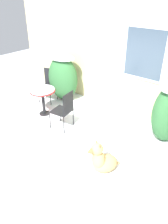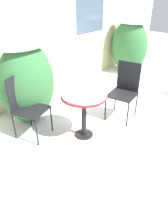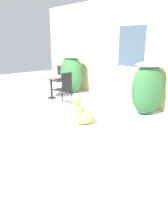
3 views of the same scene
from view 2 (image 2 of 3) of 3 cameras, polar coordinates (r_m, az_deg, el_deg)
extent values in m
plane|color=silver|center=(4.52, 17.17, -0.13)|extent=(16.00, 16.00, 0.00)
cube|color=#D1BC84|center=(5.20, -3.94, 24.18)|extent=(8.00, 0.06, 3.27)
cube|color=silver|center=(5.65, 1.58, 26.10)|extent=(1.14, 0.04, 1.33)
cube|color=#3D4C5B|center=(5.64, 1.71, 26.09)|extent=(1.02, 0.01, 1.21)
ellipsoid|color=#2D6033|center=(3.91, -14.65, 7.13)|extent=(1.03, 0.75, 1.43)
ellipsoid|color=silver|center=(3.71, -16.00, 16.43)|extent=(0.88, 0.64, 0.12)
ellipsoid|color=#2D6033|center=(6.38, 11.67, 16.34)|extent=(0.74, 1.04, 1.41)
ellipsoid|color=silver|center=(6.26, 12.32, 22.08)|extent=(0.63, 0.89, 0.12)
cylinder|color=black|center=(3.69, 0.00, -5.84)|extent=(0.30, 0.30, 0.03)
cylinder|color=black|center=(3.49, 0.00, -1.09)|extent=(0.08, 0.08, 0.69)
cylinder|color=red|center=(3.32, 0.00, 4.23)|extent=(0.71, 0.71, 0.03)
cylinder|color=silver|center=(3.31, 0.00, 4.71)|extent=(0.69, 0.69, 0.03)
cube|color=black|center=(3.55, -13.56, 0.56)|extent=(0.58, 0.58, 0.02)
cube|color=black|center=(3.56, -17.05, 5.15)|extent=(0.41, 0.14, 0.54)
cylinder|color=black|center=(3.43, -12.23, -5.35)|extent=(0.02, 0.02, 0.47)
cylinder|color=black|center=(3.72, -8.51, -1.84)|extent=(0.02, 0.02, 0.47)
cylinder|color=black|center=(3.66, -17.79, -3.63)|extent=(0.02, 0.02, 0.47)
cylinder|color=black|center=(3.94, -13.88, -0.46)|extent=(0.02, 0.02, 0.47)
cube|color=black|center=(3.99, 9.95, 4.45)|extent=(0.54, 0.54, 0.02)
cube|color=black|center=(4.08, 11.55, 9.12)|extent=(0.08, 0.43, 0.54)
cylinder|color=black|center=(4.01, 5.61, 0.92)|extent=(0.02, 0.02, 0.47)
cylinder|color=black|center=(3.87, 11.31, -0.75)|extent=(0.02, 0.02, 0.47)
cylinder|color=black|center=(4.35, 8.18, 3.30)|extent=(0.02, 0.02, 0.47)
cylinder|color=black|center=(4.23, 13.49, 1.84)|extent=(0.02, 0.02, 0.47)
camera|label=1|loc=(6.91, 61.94, 24.98)|focal=35.00mm
camera|label=3|loc=(8.96, 57.02, 16.08)|focal=35.00mm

